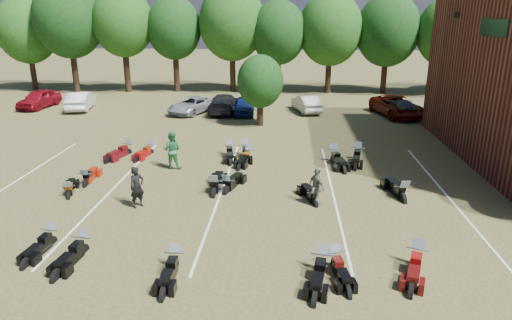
# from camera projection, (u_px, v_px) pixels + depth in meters

# --- Properties ---
(ground) EXTENTS (160.00, 160.00, 0.00)m
(ground) POSITION_uv_depth(u_px,v_px,m) (288.00, 223.00, 17.53)
(ground) COLOR brown
(ground) RESTS_ON ground
(car_0) EXTENTS (2.26, 4.58, 1.50)m
(car_0) POSITION_uv_depth(u_px,v_px,m) (39.00, 99.00, 37.89)
(car_0) COLOR maroon
(car_0) RESTS_ON ground
(car_1) EXTENTS (2.42, 4.72, 1.48)m
(car_1) POSITION_uv_depth(u_px,v_px,m) (81.00, 100.00, 37.23)
(car_1) COLOR #B8B8BC
(car_1) RESTS_ON ground
(car_2) EXTENTS (3.74, 5.04, 1.27)m
(car_2) POSITION_uv_depth(u_px,v_px,m) (192.00, 105.00, 35.95)
(car_2) COLOR gray
(car_2) RESTS_ON ground
(car_3) EXTENTS (2.10, 5.12, 1.48)m
(car_3) POSITION_uv_depth(u_px,v_px,m) (224.00, 103.00, 36.14)
(car_3) COLOR black
(car_3) RESTS_ON ground
(car_4) EXTENTS (1.76, 3.99, 1.33)m
(car_4) POSITION_uv_depth(u_px,v_px,m) (244.00, 106.00, 35.58)
(car_4) COLOR #0C1A54
(car_4) RESTS_ON ground
(car_5) EXTENTS (2.46, 4.30, 1.34)m
(car_5) POSITION_uv_depth(u_px,v_px,m) (306.00, 103.00, 36.40)
(car_5) COLOR #9FA09B
(car_5) RESTS_ON ground
(car_6) EXTENTS (3.78, 5.94, 1.53)m
(car_6) POSITION_uv_depth(u_px,v_px,m) (397.00, 106.00, 34.92)
(car_6) COLOR #520C04
(car_6) RESTS_ON ground
(car_7) EXTENTS (2.09, 4.58, 1.30)m
(car_7) POSITION_uv_depth(u_px,v_px,m) (400.00, 108.00, 34.95)
(car_7) COLOR #3E3F44
(car_7) RESTS_ON ground
(person_black) EXTENTS (0.74, 0.75, 1.75)m
(person_black) POSITION_uv_depth(u_px,v_px,m) (137.00, 187.00, 18.70)
(person_black) COLOR black
(person_black) RESTS_ON ground
(person_green) EXTENTS (0.99, 0.79, 1.94)m
(person_green) POSITION_uv_depth(u_px,v_px,m) (172.00, 150.00, 23.29)
(person_green) COLOR #296E3E
(person_green) RESTS_ON ground
(person_grey) EXTENTS (0.86, 1.02, 1.64)m
(person_grey) POSITION_uv_depth(u_px,v_px,m) (317.00, 187.00, 18.90)
(person_grey) COLOR #615D53
(person_grey) RESTS_ON ground
(motorcycle_1) EXTENTS (0.77, 2.07, 1.13)m
(motorcycle_1) POSITION_uv_depth(u_px,v_px,m) (52.00, 244.00, 15.93)
(motorcycle_1) COLOR black
(motorcycle_1) RESTS_ON ground
(motorcycle_2) EXTENTS (0.88, 2.22, 1.21)m
(motorcycle_2) POSITION_uv_depth(u_px,v_px,m) (83.00, 253.00, 15.35)
(motorcycle_2) COLOR black
(motorcycle_2) RESTS_ON ground
(motorcycle_3) EXTENTS (0.69, 2.10, 1.17)m
(motorcycle_3) POSITION_uv_depth(u_px,v_px,m) (175.00, 269.00, 14.43)
(motorcycle_3) COLOR black
(motorcycle_3) RESTS_ON ground
(motorcycle_4) EXTENTS (1.10, 2.33, 1.25)m
(motorcycle_4) POSITION_uv_depth(u_px,v_px,m) (321.00, 272.00, 14.26)
(motorcycle_4) COLOR black
(motorcycle_4) RESTS_ON ground
(motorcycle_5) EXTENTS (0.96, 2.07, 1.11)m
(motorcycle_5) POSITION_uv_depth(u_px,v_px,m) (334.00, 268.00, 14.48)
(motorcycle_5) COLOR black
(motorcycle_5) RESTS_ON ground
(motorcycle_6) EXTENTS (1.43, 2.39, 1.27)m
(motorcycle_6) POSITION_uv_depth(u_px,v_px,m) (416.00, 266.00, 14.57)
(motorcycle_6) COLOR #460A0A
(motorcycle_6) RESTS_ON ground
(motorcycle_7) EXTENTS (0.86, 2.17, 1.18)m
(motorcycle_7) POSITION_uv_depth(u_px,v_px,m) (86.00, 186.00, 21.24)
(motorcycle_7) COLOR maroon
(motorcycle_7) RESTS_ON ground
(motorcycle_8) EXTENTS (1.22, 2.10, 1.11)m
(motorcycle_8) POSITION_uv_depth(u_px,v_px,m) (69.00, 198.00, 19.89)
(motorcycle_8) COLOR black
(motorcycle_8) RESTS_ON ground
(motorcycle_9) EXTENTS (0.81, 2.52, 1.41)m
(motorcycle_9) POSITION_uv_depth(u_px,v_px,m) (214.00, 195.00, 20.13)
(motorcycle_9) COLOR black
(motorcycle_9) RESTS_ON ground
(motorcycle_10) EXTENTS (1.30, 2.34, 1.24)m
(motorcycle_10) POSITION_uv_depth(u_px,v_px,m) (227.00, 193.00, 20.41)
(motorcycle_10) COLOR black
(motorcycle_10) RESTS_ON ground
(motorcycle_11) EXTENTS (1.24, 2.19, 1.17)m
(motorcycle_11) POSITION_uv_depth(u_px,v_px,m) (314.00, 205.00, 19.15)
(motorcycle_11) COLOR black
(motorcycle_11) RESTS_ON ground
(motorcycle_13) EXTENTS (1.17, 2.53, 1.36)m
(motorcycle_13) POSITION_uv_depth(u_px,v_px,m) (402.00, 201.00, 19.55)
(motorcycle_13) COLOR black
(motorcycle_13) RESTS_ON ground
(motorcycle_14) EXTENTS (1.42, 2.35, 1.25)m
(motorcycle_14) POSITION_uv_depth(u_px,v_px,m) (128.00, 154.00, 25.84)
(motorcycle_14) COLOR #4D0B11
(motorcycle_14) RESTS_ON ground
(motorcycle_15) EXTENTS (1.11, 2.10, 1.12)m
(motorcycle_15) POSITION_uv_depth(u_px,v_px,m) (150.00, 154.00, 25.92)
(motorcycle_15) COLOR maroon
(motorcycle_15) RESTS_ON ground
(motorcycle_16) EXTENTS (1.03, 2.34, 1.26)m
(motorcycle_16) POSITION_uv_depth(u_px,v_px,m) (245.00, 156.00, 25.62)
(motorcycle_16) COLOR black
(motorcycle_16) RESTS_ON ground
(motorcycle_17) EXTENTS (1.11, 2.21, 1.18)m
(motorcycle_17) POSITION_uv_depth(u_px,v_px,m) (248.00, 161.00, 24.76)
(motorcycle_17) COLOR black
(motorcycle_17) RESTS_ON ground
(motorcycle_18) EXTENTS (1.07, 2.34, 1.26)m
(motorcycle_18) POSITION_uv_depth(u_px,v_px,m) (229.00, 155.00, 25.63)
(motorcycle_18) COLOR black
(motorcycle_18) RESTS_ON ground
(motorcycle_19) EXTENTS (1.21, 2.50, 1.34)m
(motorcycle_19) POSITION_uv_depth(u_px,v_px,m) (357.00, 159.00, 24.98)
(motorcycle_19) COLOR black
(motorcycle_19) RESTS_ON ground
(motorcycle_20) EXTENTS (1.24, 2.55, 1.36)m
(motorcycle_20) POSITION_uv_depth(u_px,v_px,m) (333.00, 161.00, 24.62)
(motorcycle_20) COLOR black
(motorcycle_20) RESTS_ON ground
(tree_line) EXTENTS (56.00, 6.00, 9.79)m
(tree_line) POSITION_uv_depth(u_px,v_px,m) (279.00, 26.00, 43.08)
(tree_line) COLOR black
(tree_line) RESTS_ON ground
(young_tree_midfield) EXTENTS (3.20, 3.20, 4.70)m
(young_tree_midfield) POSITION_uv_depth(u_px,v_px,m) (260.00, 82.00, 31.37)
(young_tree_midfield) COLOR black
(young_tree_midfield) RESTS_ON ground
(parking_lines) EXTENTS (20.10, 14.00, 0.01)m
(parking_lines) POSITION_uv_depth(u_px,v_px,m) (221.00, 191.00, 20.56)
(parking_lines) COLOR silver
(parking_lines) RESTS_ON ground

